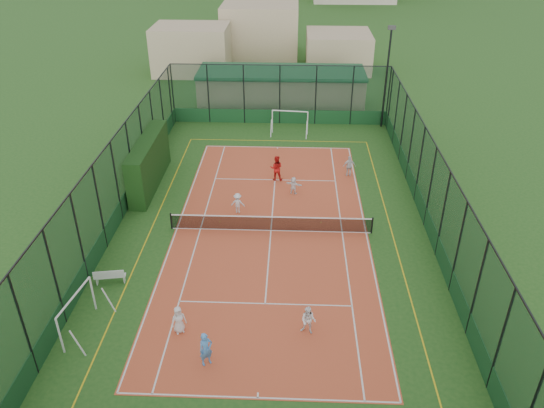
{
  "coord_description": "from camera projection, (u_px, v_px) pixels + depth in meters",
  "views": [
    {
      "loc": [
        1.14,
        -25.79,
        16.7
      ],
      "look_at": [
        0.02,
        1.03,
        1.2
      ],
      "focal_mm": 35.0,
      "sensor_mm": 36.0,
      "label": 1
    }
  ],
  "objects": [
    {
      "name": "coach",
      "position": [
        276.0,
        168.0,
        35.82
      ],
      "size": [
        0.87,
        0.68,
        1.77
      ],
      "primitive_type": "imported",
      "rotation": [
        0.0,
        0.0,
        3.13
      ],
      "color": "red",
      "rests_on": "court_slab"
    },
    {
      "name": "child_far_back",
      "position": [
        294.0,
        185.0,
        34.28
      ],
      "size": [
        1.15,
        0.68,
        1.18
      ],
      "primitive_type": "imported",
      "rotation": [
        0.0,
        0.0,
        2.81
      ],
      "color": "white",
      "rests_on": "court_slab"
    },
    {
      "name": "floodlight_ne",
      "position": [
        386.0,
        78.0,
        42.69
      ],
      "size": [
        0.6,
        0.26,
        8.25
      ],
      "primitive_type": null,
      "color": "black",
      "rests_on": "ground"
    },
    {
      "name": "white_bench",
      "position": [
        110.0,
        276.0,
        26.35
      ],
      "size": [
        1.56,
        0.66,
        0.85
      ],
      "primitive_type": null,
      "rotation": [
        0.0,
        0.0,
        0.17
      ],
      "color": "white",
      "rests_on": "ground"
    },
    {
      "name": "child_far_right",
      "position": [
        349.0,
        166.0,
        36.43
      ],
      "size": [
        0.89,
        0.42,
        1.47
      ],
      "primitive_type": "imported",
      "rotation": [
        0.0,
        0.0,
        3.21
      ],
      "color": "silver",
      "rests_on": "court_slab"
    },
    {
      "name": "tennis_net",
      "position": [
        271.0,
        223.0,
        30.44
      ],
      "size": [
        11.67,
        0.12,
        1.06
      ],
      "primitive_type": null,
      "color": "black",
      "rests_on": "ground"
    },
    {
      "name": "futsal_goal_far",
      "position": [
        290.0,
        122.0,
        42.97
      ],
      "size": [
        3.03,
        1.13,
        1.91
      ],
      "primitive_type": null,
      "rotation": [
        0.0,
        0.0,
        -0.09
      ],
      "color": "white",
      "rests_on": "ground"
    },
    {
      "name": "child_near_left",
      "position": [
        179.0,
        320.0,
        23.23
      ],
      "size": [
        0.78,
        0.68,
        1.35
      ],
      "primitive_type": "imported",
      "rotation": [
        0.0,
        0.0,
        0.47
      ],
      "color": "white",
      "rests_on": "court_slab"
    },
    {
      "name": "child_near_mid",
      "position": [
        206.0,
        349.0,
        21.55
      ],
      "size": [
        0.69,
        0.64,
        1.58
      ],
      "primitive_type": "imported",
      "rotation": [
        0.0,
        0.0,
        0.6
      ],
      "color": "#5095E4",
      "rests_on": "court_slab"
    },
    {
      "name": "hedge_left",
      "position": [
        149.0,
        163.0,
        34.92
      ],
      "size": [
        1.09,
        7.27,
        3.18
      ],
      "primitive_type": "cube",
      "color": "black",
      "rests_on": "ground"
    },
    {
      "name": "court_slab",
      "position": [
        271.0,
        231.0,
        30.7
      ],
      "size": [
        11.17,
        23.97,
        0.01
      ],
      "primitive_type": "cube",
      "color": "#C84A2C",
      "rests_on": "ground"
    },
    {
      "name": "futsal_goal_near",
      "position": [
        77.0,
        313.0,
        23.21
      ],
      "size": [
        2.99,
        1.29,
        1.86
      ],
      "primitive_type": null,
      "rotation": [
        0.0,
        0.0,
        1.41
      ],
      "color": "white",
      "rests_on": "ground"
    },
    {
      "name": "tennis_balls",
      "position": [
        271.0,
        220.0,
        31.65
      ],
      "size": [
        6.07,
        0.67,
        0.07
      ],
      "color": "#CCE033",
      "rests_on": "court_slab"
    },
    {
      "name": "child_far_left",
      "position": [
        238.0,
        203.0,
        32.16
      ],
      "size": [
        0.88,
        0.55,
        1.3
      ],
      "primitive_type": "imported",
      "rotation": [
        0.0,
        0.0,
        3.06
      ],
      "color": "silver",
      "rests_on": "court_slab"
    },
    {
      "name": "clubhouse",
      "position": [
        281.0,
        87.0,
        48.95
      ],
      "size": [
        15.2,
        7.2,
        3.15
      ],
      "primitive_type": null,
      "color": "tan",
      "rests_on": "ground"
    },
    {
      "name": "ground",
      "position": [
        271.0,
        231.0,
        30.7
      ],
      "size": [
        300.0,
        300.0,
        0.0
      ],
      "primitive_type": "plane",
      "color": "#20521C",
      "rests_on": "ground"
    },
    {
      "name": "child_near_right",
      "position": [
        308.0,
        320.0,
        23.15
      ],
      "size": [
        0.81,
        0.71,
        1.41
      ],
      "primitive_type": "imported",
      "rotation": [
        0.0,
        0.0,
        -0.3
      ],
      "color": "white",
      "rests_on": "court_slab"
    },
    {
      "name": "perimeter_fence",
      "position": [
        271.0,
        193.0,
        29.45
      ],
      "size": [
        18.12,
        34.12,
        5.0
      ],
      "primitive_type": null,
      "color": "#103221",
      "rests_on": "ground"
    }
  ]
}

